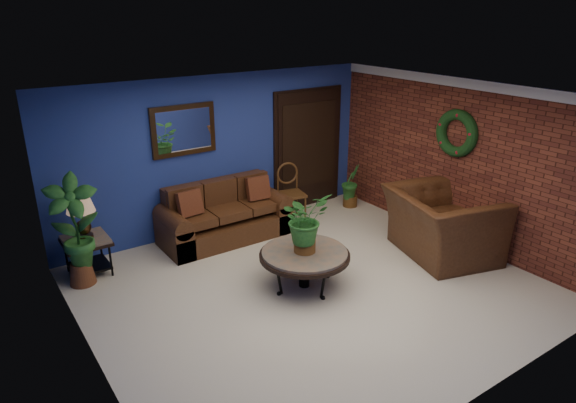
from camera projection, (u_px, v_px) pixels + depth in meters
floor at (312, 288)px, 6.75m from camera, size 5.50×5.50×0.00m
wall_back at (219, 154)px, 8.23m from camera, size 5.50×0.04×2.50m
wall_left at (82, 257)px, 4.85m from camera, size 0.04×5.00×2.50m
wall_right_brick at (458, 163)px, 7.76m from camera, size 0.04×5.00×2.50m
ceiling at (316, 97)px, 5.86m from camera, size 5.50×5.00×0.02m
crown_molding at (467, 84)px, 7.32m from camera, size 0.03×5.00×0.14m
wall_mirror at (184, 130)px, 7.71m from camera, size 1.02×0.06×0.77m
closet_door at (308, 150)px, 9.20m from camera, size 1.44×0.06×2.18m
wreath at (457, 133)px, 7.61m from camera, size 0.16×0.72×0.72m
sofa at (224, 219)px, 8.14m from camera, size 2.04×0.88×0.92m
coffee_table at (305, 255)px, 6.64m from camera, size 1.18×1.18×0.51m
end_table at (87, 246)px, 6.96m from camera, size 0.59×0.59×0.54m
table_lamp at (81, 210)px, 6.77m from camera, size 0.37×0.37×0.62m
side_chair at (290, 188)px, 8.78m from camera, size 0.49×0.49×0.98m
armchair at (442, 224)px, 7.50m from camera, size 1.66×1.79×0.97m
coffee_plant at (305, 220)px, 6.46m from camera, size 0.64×0.57×0.80m
floor_plant at (351, 185)px, 9.35m from camera, size 0.41×0.36×0.80m
tall_plant at (75, 227)px, 6.57m from camera, size 0.78×0.65×1.51m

